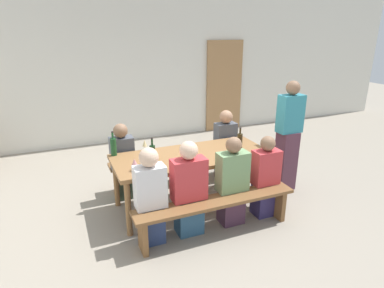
{
  "coord_description": "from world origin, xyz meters",
  "views": [
    {
      "loc": [
        -1.58,
        -3.77,
        2.33
      ],
      "look_at": [
        0.0,
        0.0,
        0.9
      ],
      "focal_mm": 30.75,
      "sensor_mm": 36.0,
      "label": 1
    }
  ],
  "objects_px": {
    "tasting_table": "(192,160)",
    "bench_near": "(216,207)",
    "wine_glass_1": "(145,143)",
    "seated_guest_far_1": "(225,146)",
    "seated_guest_far_0": "(123,163)",
    "wine_glass_0": "(236,151)",
    "seated_guest_near_3": "(265,179)",
    "wine_glass_2": "(134,162)",
    "wine_bottle_2": "(240,142)",
    "bench_far": "(174,162)",
    "standing_host": "(288,138)",
    "seated_guest_near_2": "(232,183)",
    "wine_bottle_1": "(152,153)",
    "seated_guest_near_0": "(151,198)",
    "seated_guest_near_1": "(189,191)",
    "wine_bottle_0": "(113,146)",
    "wooden_door": "(224,86)"
  },
  "relations": [
    {
      "from": "tasting_table",
      "to": "bench_near",
      "type": "relative_size",
      "value": 1.05
    },
    {
      "from": "wine_glass_1",
      "to": "seated_guest_far_1",
      "type": "height_order",
      "value": "seated_guest_far_1"
    },
    {
      "from": "seated_guest_far_0",
      "to": "seated_guest_far_1",
      "type": "bearing_deg",
      "value": 90.0
    },
    {
      "from": "wine_glass_0",
      "to": "seated_guest_near_3",
      "type": "distance_m",
      "value": 0.53
    },
    {
      "from": "wine_glass_2",
      "to": "seated_guest_near_3",
      "type": "height_order",
      "value": "seated_guest_near_3"
    },
    {
      "from": "wine_bottle_2",
      "to": "seated_guest_near_3",
      "type": "height_order",
      "value": "seated_guest_near_3"
    },
    {
      "from": "seated_guest_near_3",
      "to": "bench_far",
      "type": "bearing_deg",
      "value": 29.99
    },
    {
      "from": "tasting_table",
      "to": "wine_glass_2",
      "type": "bearing_deg",
      "value": -164.88
    },
    {
      "from": "seated_guest_near_3",
      "to": "standing_host",
      "type": "relative_size",
      "value": 0.66
    },
    {
      "from": "wine_glass_1",
      "to": "seated_guest_near_2",
      "type": "distance_m",
      "value": 1.32
    },
    {
      "from": "seated_guest_far_0",
      "to": "wine_glass_1",
      "type": "bearing_deg",
      "value": 52.34
    },
    {
      "from": "bench_far",
      "to": "wine_bottle_1",
      "type": "distance_m",
      "value": 1.1
    },
    {
      "from": "tasting_table",
      "to": "seated_guest_near_0",
      "type": "distance_m",
      "value": 0.96
    },
    {
      "from": "tasting_table",
      "to": "seated_guest_far_0",
      "type": "distance_m",
      "value": 1.02
    },
    {
      "from": "wine_glass_2",
      "to": "seated_guest_near_2",
      "type": "relative_size",
      "value": 0.13
    },
    {
      "from": "bench_far",
      "to": "wine_bottle_2",
      "type": "relative_size",
      "value": 6.04
    },
    {
      "from": "tasting_table",
      "to": "bench_near",
      "type": "bearing_deg",
      "value": -90.0
    },
    {
      "from": "seated_guest_near_3",
      "to": "seated_guest_far_1",
      "type": "height_order",
      "value": "seated_guest_far_1"
    },
    {
      "from": "wine_glass_1",
      "to": "wine_glass_2",
      "type": "bearing_deg",
      "value": -115.31
    },
    {
      "from": "bench_near",
      "to": "seated_guest_near_1",
      "type": "xyz_separation_m",
      "value": [
        -0.29,
        0.15,
        0.2
      ]
    },
    {
      "from": "seated_guest_near_2",
      "to": "seated_guest_far_0",
      "type": "bearing_deg",
      "value": 42.93
    },
    {
      "from": "wine_bottle_0",
      "to": "wine_glass_1",
      "type": "relative_size",
      "value": 2.04
    },
    {
      "from": "seated_guest_near_3",
      "to": "seated_guest_near_1",
      "type": "bearing_deg",
      "value": 90.0
    },
    {
      "from": "seated_guest_near_2",
      "to": "seated_guest_far_1",
      "type": "height_order",
      "value": "seated_guest_far_1"
    },
    {
      "from": "standing_host",
      "to": "seated_guest_near_2",
      "type": "bearing_deg",
      "value": 23.09
    },
    {
      "from": "wine_bottle_2",
      "to": "seated_guest_far_0",
      "type": "height_order",
      "value": "seated_guest_far_0"
    },
    {
      "from": "wooden_door",
      "to": "wine_glass_1",
      "type": "xyz_separation_m",
      "value": [
        -2.68,
        -2.75,
        -0.19
      ]
    },
    {
      "from": "wooden_door",
      "to": "seated_guest_near_0",
      "type": "distance_m",
      "value": 4.74
    },
    {
      "from": "tasting_table",
      "to": "wine_bottle_2",
      "type": "distance_m",
      "value": 0.7
    },
    {
      "from": "bench_far",
      "to": "seated_guest_near_2",
      "type": "bearing_deg",
      "value": -77.94
    },
    {
      "from": "wine_bottle_0",
      "to": "seated_guest_near_2",
      "type": "relative_size",
      "value": 0.29
    },
    {
      "from": "wine_glass_2",
      "to": "seated_guest_far_0",
      "type": "distance_m",
      "value": 0.88
    },
    {
      "from": "bench_far",
      "to": "standing_host",
      "type": "bearing_deg",
      "value": -28.35
    },
    {
      "from": "wine_glass_2",
      "to": "seated_guest_far_0",
      "type": "xyz_separation_m",
      "value": [
        0.01,
        0.82,
        -0.32
      ]
    },
    {
      "from": "wine_glass_0",
      "to": "seated_guest_near_2",
      "type": "height_order",
      "value": "seated_guest_near_2"
    },
    {
      "from": "wine_bottle_1",
      "to": "seated_guest_far_1",
      "type": "height_order",
      "value": "seated_guest_far_1"
    },
    {
      "from": "bench_near",
      "to": "seated_guest_near_0",
      "type": "height_order",
      "value": "seated_guest_near_0"
    },
    {
      "from": "wine_bottle_0",
      "to": "wine_bottle_1",
      "type": "relative_size",
      "value": 1.03
    },
    {
      "from": "seated_guest_near_2",
      "to": "tasting_table",
      "type": "bearing_deg",
      "value": 25.71
    },
    {
      "from": "wine_glass_1",
      "to": "seated_guest_far_0",
      "type": "bearing_deg",
      "value": 142.34
    },
    {
      "from": "seated_guest_far_0",
      "to": "seated_guest_far_1",
      "type": "height_order",
      "value": "seated_guest_far_1"
    },
    {
      "from": "wine_bottle_2",
      "to": "bench_near",
      "type": "bearing_deg",
      "value": -136.19
    },
    {
      "from": "seated_guest_near_2",
      "to": "wooden_door",
      "type": "bearing_deg",
      "value": -26.54
    },
    {
      "from": "wine_bottle_0",
      "to": "seated_guest_far_0",
      "type": "relative_size",
      "value": 0.3
    },
    {
      "from": "seated_guest_near_1",
      "to": "seated_guest_near_2",
      "type": "distance_m",
      "value": 0.58
    },
    {
      "from": "wine_bottle_1",
      "to": "wine_glass_2",
      "type": "height_order",
      "value": "wine_bottle_1"
    },
    {
      "from": "wine_glass_1",
      "to": "seated_guest_near_2",
      "type": "xyz_separation_m",
      "value": [
        0.83,
        -0.97,
        -0.32
      ]
    },
    {
      "from": "wine_bottle_2",
      "to": "seated_guest_near_0",
      "type": "xyz_separation_m",
      "value": [
        -1.41,
        -0.49,
        -0.32
      ]
    },
    {
      "from": "wine_glass_2",
      "to": "seated_guest_near_0",
      "type": "xyz_separation_m",
      "value": [
        0.08,
        -0.37,
        -0.3
      ]
    },
    {
      "from": "wine_bottle_2",
      "to": "wine_glass_1",
      "type": "distance_m",
      "value": 1.3
    }
  ]
}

